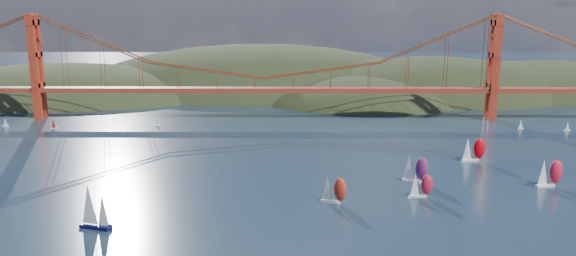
{
  "coord_description": "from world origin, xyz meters",
  "views": [
    {
      "loc": [
        15.67,
        -113.6,
        60.12
      ],
      "look_at": [
        13.49,
        90.0,
        14.91
      ],
      "focal_mm": 35.0,
      "sensor_mm": 36.0,
      "label": 1
    }
  ],
  "objects_px": {
    "racer_rwb": "(415,168)",
    "sloop_navy": "(93,207)",
    "racer_3": "(473,149)",
    "racer_2": "(549,173)",
    "racer_0": "(333,189)",
    "racer_1": "(421,185)"
  },
  "relations": [
    {
      "from": "racer_0",
      "to": "racer_1",
      "type": "bearing_deg",
      "value": 36.42
    },
    {
      "from": "sloop_navy",
      "to": "racer_rwb",
      "type": "bearing_deg",
      "value": 40.08
    },
    {
      "from": "racer_0",
      "to": "racer_1",
      "type": "distance_m",
      "value": 28.45
    },
    {
      "from": "racer_3",
      "to": "racer_1",
      "type": "bearing_deg",
      "value": -131.68
    },
    {
      "from": "racer_1",
      "to": "racer_3",
      "type": "relative_size",
      "value": 0.81
    },
    {
      "from": "racer_2",
      "to": "racer_rwb",
      "type": "distance_m",
      "value": 44.07
    },
    {
      "from": "racer_1",
      "to": "racer_3",
      "type": "height_order",
      "value": "racer_3"
    },
    {
      "from": "racer_0",
      "to": "racer_3",
      "type": "xyz_separation_m",
      "value": [
        57.48,
        47.15,
        0.53
      ]
    },
    {
      "from": "sloop_navy",
      "to": "racer_2",
      "type": "distance_m",
      "value": 144.73
    },
    {
      "from": "racer_2",
      "to": "racer_rwb",
      "type": "xyz_separation_m",
      "value": [
        -43.78,
        5.07,
        -0.14
      ]
    },
    {
      "from": "racer_3",
      "to": "racer_0",
      "type": "bearing_deg",
      "value": -147.15
    },
    {
      "from": "racer_0",
      "to": "racer_3",
      "type": "bearing_deg",
      "value": 65.16
    },
    {
      "from": "racer_3",
      "to": "racer_rwb",
      "type": "xyz_separation_m",
      "value": [
        -28.1,
        -25.99,
        -0.17
      ]
    },
    {
      "from": "sloop_navy",
      "to": "racer_3",
      "type": "height_order",
      "value": "sloop_navy"
    },
    {
      "from": "sloop_navy",
      "to": "racer_rwb",
      "type": "distance_m",
      "value": 104.95
    },
    {
      "from": "sloop_navy",
      "to": "racer_0",
      "type": "xyz_separation_m",
      "value": [
        66.75,
        20.92,
        -1.71
      ]
    },
    {
      "from": "racer_rwb",
      "to": "racer_3",
      "type": "bearing_deg",
      "value": 66.67
    },
    {
      "from": "racer_0",
      "to": "racer_1",
      "type": "height_order",
      "value": "racer_0"
    },
    {
      "from": "sloop_navy",
      "to": "racer_3",
      "type": "distance_m",
      "value": 141.66
    },
    {
      "from": "sloop_navy",
      "to": "racer_0",
      "type": "relative_size",
      "value": 1.48
    },
    {
      "from": "racer_0",
      "to": "sloop_navy",
      "type": "bearing_deg",
      "value": -136.8
    },
    {
      "from": "racer_rwb",
      "to": "sloop_navy",
      "type": "bearing_deg",
      "value": -132.45
    }
  ]
}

